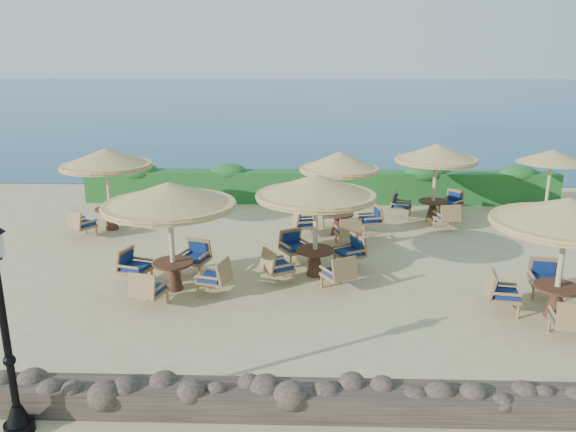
{
  "coord_description": "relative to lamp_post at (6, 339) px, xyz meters",
  "views": [
    {
      "loc": [
        -0.54,
        -13.88,
        5.43
      ],
      "look_at": [
        -1.01,
        0.61,
        1.3
      ],
      "focal_mm": 35.0,
      "sensor_mm": 36.0,
      "label": 1
    }
  ],
  "objects": [
    {
      "name": "cafe_set_2",
      "position": [
        9.67,
        4.2,
        0.35
      ],
      "size": [
        3.11,
        3.11,
        2.65
      ],
      "color": "#C9B68E",
      "rests_on": "ground"
    },
    {
      "name": "stone_wall",
      "position": [
        4.8,
        0.6,
        -1.33
      ],
      "size": [
        15.0,
        0.65,
        0.44
      ],
      "primitive_type": "cube",
      "color": "brown",
      "rests_on": "ground"
    },
    {
      "name": "cafe_set_4",
      "position": [
        5.29,
        9.85,
        0.17
      ],
      "size": [
        2.89,
        2.89,
        2.65
      ],
      "color": "#C9B68E",
      "rests_on": "ground"
    },
    {
      "name": "cafe_set_0",
      "position": [
        1.1,
        5.41,
        0.35
      ],
      "size": [
        3.14,
        3.14,
        2.65
      ],
      "color": "#C9B68E",
      "rests_on": "ground"
    },
    {
      "name": "cafe_set_3",
      "position": [
        -2.05,
        10.22,
        0.48
      ],
      "size": [
        2.89,
        2.89,
        2.65
      ],
      "color": "#C9B68E",
      "rests_on": "ground"
    },
    {
      "name": "lamp_post",
      "position": [
        0.0,
        0.0,
        0.0
      ],
      "size": [
        0.44,
        0.44,
        3.31
      ],
      "color": "black",
      "rests_on": "ground"
    },
    {
      "name": "cafe_set_5",
      "position": [
        8.61,
        11.56,
        0.35
      ],
      "size": [
        2.82,
        2.82,
        2.65
      ],
      "color": "#C9B68E",
      "rests_on": "ground"
    },
    {
      "name": "cafe_set_1",
      "position": [
        4.52,
        6.43,
        0.33
      ],
      "size": [
        3.03,
        3.03,
        2.65
      ],
      "color": "#C9B68E",
      "rests_on": "ground"
    },
    {
      "name": "sea",
      "position": [
        4.8,
        76.8,
        -1.55
      ],
      "size": [
        160.0,
        160.0,
        0.0
      ],
      "primitive_type": "plane",
      "color": "#0C2D50",
      "rests_on": "ground"
    },
    {
      "name": "extra_parasol",
      "position": [
        12.6,
        12.0,
        0.62
      ],
      "size": [
        2.3,
        2.3,
        2.41
      ],
      "color": "#C9B68E",
      "rests_on": "ground"
    },
    {
      "name": "ground",
      "position": [
        4.8,
        6.8,
        -1.55
      ],
      "size": [
        120.0,
        120.0,
        0.0
      ],
      "primitive_type": "plane",
      "color": "tan",
      "rests_on": "ground"
    },
    {
      "name": "hedge",
      "position": [
        4.8,
        14.0,
        -0.95
      ],
      "size": [
        18.0,
        0.9,
        1.2
      ],
      "primitive_type": "cube",
      "color": "#184C1F",
      "rests_on": "ground"
    }
  ]
}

